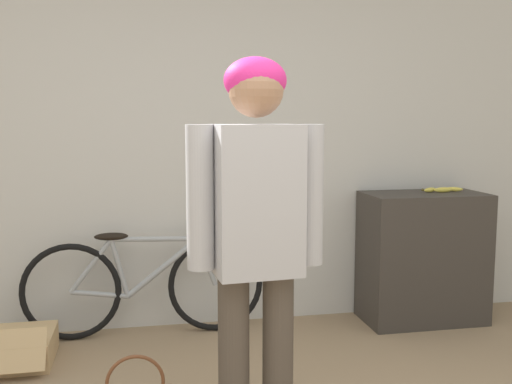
# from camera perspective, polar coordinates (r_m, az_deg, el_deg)

# --- Properties ---
(wall_back) EXTENTS (8.00, 0.07, 2.60)m
(wall_back) POSITION_cam_1_polar(r_m,az_deg,el_deg) (4.19, -5.16, 4.89)
(wall_back) COLOR silver
(wall_back) RESTS_ON ground_plane
(side_shelf) EXTENTS (0.85, 0.46, 0.93)m
(side_shelf) POSITION_cam_1_polar(r_m,az_deg,el_deg) (4.48, 15.60, -6.00)
(side_shelf) COLOR #38332D
(side_shelf) RESTS_ON ground_plane
(person) EXTENTS (0.57, 0.29, 1.70)m
(person) POSITION_cam_1_polar(r_m,az_deg,el_deg) (2.46, -0.01, -2.64)
(person) COLOR #4C4238
(person) RESTS_ON ground_plane
(bicycle) EXTENTS (1.60, 0.46, 0.72)m
(bicycle) POSITION_cam_1_polar(r_m,az_deg,el_deg) (4.12, -10.57, -8.65)
(bicycle) COLOR black
(bicycle) RESTS_ON ground_plane
(banana) EXTENTS (0.31, 0.09, 0.04)m
(banana) POSITION_cam_1_polar(r_m,az_deg,el_deg) (4.48, 17.27, 0.21)
(banana) COLOR #EAD64C
(banana) RESTS_ON side_shelf
(cardboard_box) EXTENTS (0.37, 0.55, 0.26)m
(cardboard_box) POSITION_cam_1_polar(r_m,az_deg,el_deg) (3.97, -21.38, -13.65)
(cardboard_box) COLOR tan
(cardboard_box) RESTS_ON ground_plane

